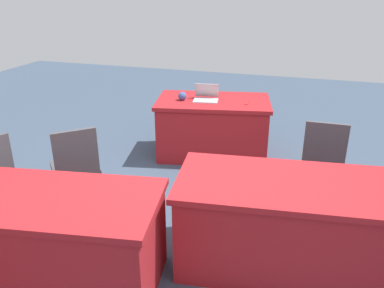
% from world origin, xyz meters
% --- Properties ---
extents(ground_plane, '(14.40, 14.40, 0.00)m').
position_xyz_m(ground_plane, '(0.00, 0.00, 0.00)').
color(ground_plane, '#3D4C60').
extents(table_foreground, '(1.64, 1.15, 0.78)m').
position_xyz_m(table_foreground, '(0.44, -2.03, 0.39)').
color(table_foreground, '#AD1E23').
rests_on(table_foreground, ground).
extents(table_mid_right, '(1.61, 1.06, 0.78)m').
position_xyz_m(table_mid_right, '(0.91, 0.77, 0.39)').
color(table_mid_right, '#AD1E23').
rests_on(table_mid_right, ground).
extents(table_back_left, '(1.88, 1.07, 0.78)m').
position_xyz_m(table_back_left, '(-0.71, 0.03, 0.39)').
color(table_back_left, '#AD1E23').
rests_on(table_back_left, ground).
extents(chair_aisle, '(0.44, 0.44, 0.95)m').
position_xyz_m(chair_aisle, '(-0.98, -1.14, 0.54)').
color(chair_aisle, '#9E9993').
rests_on(chair_aisle, ground).
extents(chair_by_pillar, '(0.62, 0.62, 0.95)m').
position_xyz_m(chair_by_pillar, '(1.39, -0.19, 0.54)').
color(chair_by_pillar, '#9E9993').
rests_on(chair_by_pillar, ground).
extents(laptop_silver, '(0.36, 0.34, 0.21)m').
position_xyz_m(laptop_silver, '(0.53, -1.99, 0.82)').
color(laptop_silver, silver).
rests_on(laptop_silver, table_foreground).
extents(yarn_ball, '(0.11, 0.11, 0.11)m').
position_xyz_m(yarn_ball, '(0.83, -1.90, 0.83)').
color(yarn_ball, '#3F5999').
rests_on(yarn_ball, table_foreground).
extents(scissors_red, '(0.05, 0.18, 0.01)m').
position_xyz_m(scissors_red, '(-0.01, -2.03, 0.78)').
color(scissors_red, red).
rests_on(scissors_red, table_foreground).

